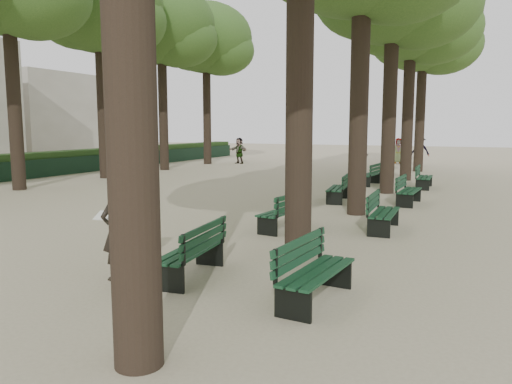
% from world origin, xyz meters
% --- Properties ---
extents(ground, '(120.00, 120.00, 0.00)m').
position_xyz_m(ground, '(0.00, 0.00, 0.00)').
color(ground, tan).
rests_on(ground, ground).
extents(tree_central_4, '(6.00, 6.00, 9.95)m').
position_xyz_m(tree_central_4, '(1.50, 18.00, 7.65)').
color(tree_central_4, '#33261C').
rests_on(tree_central_4, ground).
extents(tree_central_5, '(6.00, 6.00, 9.95)m').
position_xyz_m(tree_central_5, '(1.50, 23.00, 7.65)').
color(tree_central_5, '#33261C').
rests_on(tree_central_5, ground).
extents(tree_far_3, '(6.00, 6.00, 10.45)m').
position_xyz_m(tree_far_3, '(-12.00, 13.00, 8.14)').
color(tree_far_3, '#33261C').
rests_on(tree_far_3, ground).
extents(tree_far_4, '(6.00, 6.00, 10.45)m').
position_xyz_m(tree_far_4, '(-12.00, 18.00, 8.14)').
color(tree_far_4, '#33261C').
rests_on(tree_far_4, ground).
extents(tree_far_5, '(6.00, 6.00, 10.45)m').
position_xyz_m(tree_far_5, '(-12.00, 23.00, 8.14)').
color(tree_far_5, '#33261C').
rests_on(tree_far_5, ground).
extents(bench_left_0, '(0.76, 1.85, 0.92)m').
position_xyz_m(bench_left_0, '(0.37, 0.86, 0.27)').
color(bench_left_0, black).
rests_on(bench_left_0, ground).
extents(bench_left_1, '(0.80, 1.86, 0.92)m').
position_xyz_m(bench_left_1, '(0.37, 5.13, 0.27)').
color(bench_left_1, black).
rests_on(bench_left_1, ground).
extents(bench_left_2, '(0.79, 1.86, 0.92)m').
position_xyz_m(bench_left_2, '(0.37, 10.16, 0.27)').
color(bench_left_2, black).
rests_on(bench_left_2, ground).
extents(bench_left_3, '(0.70, 1.84, 0.92)m').
position_xyz_m(bench_left_3, '(0.37, 15.31, 0.27)').
color(bench_left_3, black).
rests_on(bench_left_3, ground).
extents(bench_right_0, '(0.73, 1.84, 0.92)m').
position_xyz_m(bench_right_0, '(2.63, 0.61, 0.27)').
color(bench_right_0, black).
rests_on(bench_right_0, ground).
extents(bench_right_1, '(0.63, 1.82, 0.92)m').
position_xyz_m(bench_right_1, '(2.63, 6.00, 0.27)').
color(bench_right_1, black).
rests_on(bench_right_1, ground).
extents(bench_right_2, '(0.64, 1.82, 0.92)m').
position_xyz_m(bench_right_2, '(2.63, 10.51, 0.27)').
color(bench_right_2, black).
rests_on(bench_right_2, ground).
extents(bench_right_3, '(0.61, 1.81, 0.92)m').
position_xyz_m(bench_right_3, '(2.63, 15.13, 0.27)').
color(bench_right_3, black).
rests_on(bench_right_3, ground).
extents(man_with_map, '(0.69, 0.73, 1.64)m').
position_xyz_m(man_with_map, '(-0.67, 0.31, 0.82)').
color(man_with_map, black).
rests_on(man_with_map, ground).
extents(pedestrian_b, '(1.28, 0.62, 1.90)m').
position_xyz_m(pedestrian_b, '(1.11, 27.23, 0.95)').
color(pedestrian_b, '#262628').
rests_on(pedestrian_b, ground).
extents(pedestrian_d, '(0.90, 0.54, 1.72)m').
position_xyz_m(pedestrian_d, '(-0.46, 28.72, 0.86)').
color(pedestrian_d, '#262628').
rests_on(pedestrian_d, ground).
extents(pedestrian_e, '(1.64, 0.89, 1.75)m').
position_xyz_m(pedestrian_e, '(-10.19, 24.11, 0.87)').
color(pedestrian_e, '#262628').
rests_on(pedestrian_e, ground).
extents(pedestrian_a, '(0.83, 0.40, 1.65)m').
position_xyz_m(pedestrian_a, '(-1.49, 22.04, 0.83)').
color(pedestrian_a, '#262628').
rests_on(pedestrian_a, ground).
extents(fence, '(0.08, 42.00, 0.90)m').
position_xyz_m(fence, '(-15.00, 11.00, 0.45)').
color(fence, black).
rests_on(fence, ground).
extents(hedge, '(1.20, 42.00, 1.20)m').
position_xyz_m(hedge, '(-15.70, 11.00, 0.60)').
color(hedge, '#1F3F15').
rests_on(hedge, ground).
extents(building_far, '(12.00, 16.00, 7.00)m').
position_xyz_m(building_far, '(-33.00, 30.00, 3.50)').
color(building_far, '#B7B2A3').
rests_on(building_far, ground).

